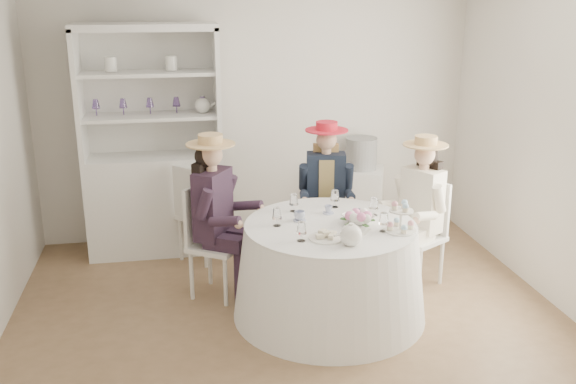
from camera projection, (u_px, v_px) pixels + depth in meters
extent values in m
plane|color=brown|center=(290.00, 318.00, 5.22)|extent=(4.50, 4.50, 0.00)
plane|color=silver|center=(256.00, 111.00, 6.69)|extent=(4.50, 0.00, 4.50)
plane|color=silver|center=(368.00, 266.00, 2.94)|extent=(4.50, 0.00, 4.50)
plane|color=silver|center=(563.00, 146.00, 5.19)|extent=(0.00, 4.50, 4.50)
cone|color=white|center=(330.00, 271.00, 5.19)|extent=(1.57, 1.57, 0.77)
cylinder|color=white|center=(331.00, 225.00, 5.07)|extent=(1.37, 1.37, 0.02)
cube|color=silver|center=(156.00, 204.00, 6.45)|extent=(1.41, 0.74, 1.00)
cube|color=silver|center=(150.00, 90.00, 6.32)|extent=(1.32, 0.29, 1.22)
cube|color=silver|center=(145.00, 27.00, 5.92)|extent=(1.41, 0.74, 0.07)
cube|color=silver|center=(79.00, 95.00, 6.00)|extent=(0.14, 0.50, 1.22)
cube|color=silver|center=(217.00, 91.00, 6.22)|extent=(0.14, 0.50, 1.22)
cube|color=silver|center=(151.00, 116.00, 6.18)|extent=(1.31, 0.67, 0.03)
cube|color=silver|center=(148.00, 73.00, 6.05)|extent=(1.31, 0.67, 0.03)
sphere|color=white|center=(203.00, 105.00, 6.23)|extent=(0.16, 0.16, 0.16)
cube|color=silver|center=(359.00, 201.00, 6.93)|extent=(0.61, 0.61, 0.74)
cylinder|color=black|center=(361.00, 153.00, 6.77)|extent=(0.43, 0.43, 0.33)
cube|color=silver|center=(216.00, 246.00, 5.50)|extent=(0.56, 0.56, 0.04)
cylinder|color=silver|center=(225.00, 281.00, 5.37)|extent=(0.04, 0.04, 0.45)
cylinder|color=silver|center=(242.00, 267.00, 5.66)|extent=(0.04, 0.04, 0.45)
cylinder|color=silver|center=(192.00, 275.00, 5.48)|extent=(0.04, 0.04, 0.45)
cylinder|color=silver|center=(210.00, 261.00, 5.77)|extent=(0.04, 0.04, 0.45)
cube|color=silver|center=(196.00, 213.00, 5.48)|extent=(0.23, 0.34, 0.51)
cube|color=black|center=(213.00, 204.00, 5.39)|extent=(0.37, 0.42, 0.59)
cube|color=black|center=(224.00, 243.00, 5.35)|extent=(0.36, 0.30, 0.12)
cylinder|color=black|center=(240.00, 279.00, 5.39)|extent=(0.10, 0.10, 0.47)
cylinder|color=black|center=(205.00, 204.00, 5.17)|extent=(0.20, 0.17, 0.28)
cube|color=black|center=(234.00, 235.00, 5.51)|extent=(0.36, 0.30, 0.12)
cylinder|color=black|center=(249.00, 270.00, 5.55)|extent=(0.10, 0.10, 0.47)
cylinder|color=black|center=(228.00, 190.00, 5.54)|extent=(0.20, 0.17, 0.28)
cylinder|color=#D8A889|center=(211.00, 168.00, 5.30)|extent=(0.09, 0.09, 0.08)
sphere|color=#D8A889|center=(211.00, 155.00, 5.26)|extent=(0.19, 0.19, 0.19)
sphere|color=black|center=(206.00, 156.00, 5.28)|extent=(0.19, 0.19, 0.19)
cube|color=black|center=(204.00, 183.00, 5.37)|extent=(0.20, 0.25, 0.39)
cylinder|color=tan|center=(211.00, 144.00, 5.24)|extent=(0.41, 0.41, 0.01)
cylinder|color=tan|center=(210.00, 139.00, 5.22)|extent=(0.20, 0.20, 0.08)
cube|color=silver|center=(325.00, 220.00, 6.13)|extent=(0.46, 0.46, 0.04)
cylinder|color=silver|center=(309.00, 249.00, 6.05)|extent=(0.04, 0.04, 0.44)
cylinder|color=silver|center=(343.00, 249.00, 6.05)|extent=(0.04, 0.04, 0.44)
cylinder|color=silver|center=(308.00, 237.00, 6.35)|extent=(0.04, 0.04, 0.44)
cylinder|color=silver|center=(340.00, 236.00, 6.35)|extent=(0.04, 0.04, 0.44)
cube|color=silver|center=(325.00, 188.00, 6.22)|extent=(0.38, 0.09, 0.50)
cube|color=#171F2F|center=(326.00, 183.00, 6.04)|extent=(0.39, 0.26, 0.58)
cube|color=tan|center=(326.00, 183.00, 6.04)|extent=(0.18, 0.24, 0.50)
cube|color=#171F2F|center=(316.00, 217.00, 5.99)|extent=(0.19, 0.36, 0.12)
cylinder|color=#171F2F|center=(317.00, 252.00, 5.95)|extent=(0.10, 0.10, 0.46)
cylinder|color=#171F2F|center=(304.00, 177.00, 5.98)|extent=(0.12, 0.19, 0.27)
cube|color=#171F2F|center=(336.00, 217.00, 6.00)|extent=(0.19, 0.36, 0.12)
cylinder|color=#171F2F|center=(336.00, 252.00, 5.95)|extent=(0.10, 0.10, 0.46)
cylinder|color=#171F2F|center=(348.00, 177.00, 5.98)|extent=(0.12, 0.19, 0.27)
cylinder|color=#D8A889|center=(326.00, 151.00, 5.95)|extent=(0.09, 0.09, 0.08)
sphere|color=#D8A889|center=(326.00, 140.00, 5.91)|extent=(0.19, 0.19, 0.19)
sphere|color=tan|center=(326.00, 140.00, 5.96)|extent=(0.19, 0.19, 0.19)
cube|color=tan|center=(326.00, 163.00, 6.07)|extent=(0.25, 0.12, 0.38)
cylinder|color=red|center=(327.00, 130.00, 5.89)|extent=(0.40, 0.40, 0.01)
cylinder|color=red|center=(327.00, 126.00, 5.88)|extent=(0.20, 0.20, 0.08)
cube|color=silver|center=(418.00, 238.00, 5.73)|extent=(0.53, 0.53, 0.04)
cylinder|color=silver|center=(392.00, 260.00, 5.81)|extent=(0.03, 0.03, 0.43)
cylinder|color=silver|center=(420.00, 271.00, 5.59)|extent=(0.03, 0.03, 0.43)
cylinder|color=silver|center=(414.00, 252.00, 6.00)|extent=(0.03, 0.03, 0.43)
cylinder|color=silver|center=(441.00, 262.00, 5.78)|extent=(0.03, 0.03, 0.43)
cube|color=silver|center=(432.00, 206.00, 5.76)|extent=(0.21, 0.33, 0.48)
cube|color=white|center=(422.00, 200.00, 5.63)|extent=(0.34, 0.40, 0.56)
cube|color=white|center=(403.00, 230.00, 5.69)|extent=(0.35, 0.28, 0.12)
cylinder|color=white|center=(391.00, 265.00, 5.70)|extent=(0.10, 0.10, 0.45)
cylinder|color=white|center=(402.00, 188.00, 5.73)|extent=(0.19, 0.16, 0.27)
cube|color=white|center=(418.00, 236.00, 5.57)|extent=(0.35, 0.28, 0.12)
cylinder|color=white|center=(406.00, 271.00, 5.57)|extent=(0.10, 0.10, 0.45)
cylinder|color=white|center=(439.00, 199.00, 5.44)|extent=(0.19, 0.16, 0.27)
cylinder|color=#D8A889|center=(424.00, 167.00, 5.54)|extent=(0.09, 0.09, 0.08)
sphere|color=#D8A889|center=(425.00, 155.00, 5.51)|extent=(0.18, 0.18, 0.18)
sphere|color=black|center=(428.00, 155.00, 5.54)|extent=(0.18, 0.18, 0.18)
cube|color=black|center=(429.00, 180.00, 5.63)|extent=(0.19, 0.24, 0.37)
cylinder|color=tan|center=(426.00, 145.00, 5.48)|extent=(0.39, 0.39, 0.01)
cylinder|color=tan|center=(426.00, 140.00, 5.47)|extent=(0.19, 0.19, 0.08)
cube|color=silver|center=(203.00, 215.00, 6.26)|extent=(0.57, 0.57, 0.04)
cylinder|color=silver|center=(227.00, 236.00, 6.37)|extent=(0.04, 0.04, 0.44)
cylinder|color=silver|center=(202.00, 229.00, 6.54)|extent=(0.04, 0.04, 0.44)
cylinder|color=silver|center=(206.00, 246.00, 6.12)|extent=(0.04, 0.04, 0.44)
cylinder|color=silver|center=(181.00, 239.00, 6.29)|extent=(0.04, 0.04, 0.44)
cube|color=silver|center=(189.00, 194.00, 6.04)|extent=(0.29, 0.29, 0.50)
imported|color=white|center=(300.00, 217.00, 5.13)|extent=(0.11, 0.11, 0.07)
imported|color=white|center=(328.00, 210.00, 5.30)|extent=(0.07, 0.07, 0.06)
imported|color=white|center=(359.00, 214.00, 5.20)|extent=(0.08, 0.08, 0.06)
imported|color=white|center=(358.00, 220.00, 5.08)|extent=(0.31, 0.31, 0.06)
sphere|color=pink|center=(365.00, 216.00, 4.99)|extent=(0.07, 0.07, 0.07)
sphere|color=white|center=(361.00, 214.00, 5.02)|extent=(0.07, 0.07, 0.07)
sphere|color=pink|center=(355.00, 213.00, 5.03)|extent=(0.07, 0.07, 0.07)
sphere|color=white|center=(351.00, 215.00, 5.01)|extent=(0.07, 0.07, 0.07)
sphere|color=pink|center=(350.00, 217.00, 4.97)|extent=(0.07, 0.07, 0.07)
sphere|color=white|center=(354.00, 218.00, 4.93)|extent=(0.07, 0.07, 0.07)
sphere|color=pink|center=(360.00, 219.00, 4.92)|extent=(0.07, 0.07, 0.07)
sphere|color=white|center=(365.00, 218.00, 4.94)|extent=(0.07, 0.07, 0.07)
sphere|color=white|center=(351.00, 235.00, 4.64)|extent=(0.17, 0.17, 0.17)
cylinder|color=white|center=(364.00, 233.00, 4.65)|extent=(0.10, 0.03, 0.08)
cylinder|color=white|center=(351.00, 225.00, 4.62)|extent=(0.04, 0.04, 0.02)
cylinder|color=white|center=(326.00, 238.00, 4.77)|extent=(0.26, 0.26, 0.01)
cube|color=beige|center=(320.00, 236.00, 4.74)|extent=(0.06, 0.04, 0.03)
cube|color=beige|center=(326.00, 233.00, 4.76)|extent=(0.07, 0.05, 0.03)
cube|color=beige|center=(332.00, 233.00, 4.79)|extent=(0.07, 0.07, 0.03)
cube|color=beige|center=(322.00, 232.00, 4.79)|extent=(0.07, 0.07, 0.03)
cube|color=beige|center=(331.00, 237.00, 4.73)|extent=(0.07, 0.07, 0.03)
cylinder|color=white|center=(400.00, 230.00, 4.92)|extent=(0.25, 0.25, 0.01)
cylinder|color=white|center=(401.00, 221.00, 4.90)|extent=(0.02, 0.02, 0.17)
cylinder|color=white|center=(401.00, 211.00, 4.87)|extent=(0.19, 0.19, 0.01)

